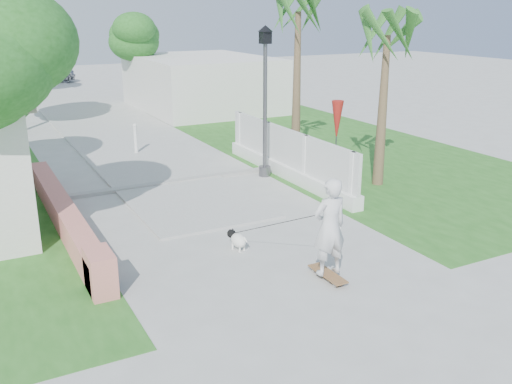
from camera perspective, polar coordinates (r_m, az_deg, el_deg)
ground at (r=11.63m, az=1.22°, el=-6.93°), size 90.00×90.00×0.00m
path_strip at (r=30.08m, az=-17.62°, el=7.74°), size 3.20×36.00×0.06m
curb at (r=16.78m, az=-8.69°, el=0.93°), size 6.50×0.25×0.10m
grass_right at (r=21.63m, az=7.31°, el=4.68°), size 8.00×20.00×0.01m
pink_wall at (r=13.70m, az=-18.42°, el=-2.55°), size 0.45×8.20×0.80m
lattice_fence at (r=17.15m, az=3.14°, el=3.19°), size 0.35×7.00×1.50m
building_right at (r=29.64m, az=-5.48°, el=10.83°), size 6.00×8.00×2.60m
street_lamp at (r=16.96m, az=0.91°, el=9.54°), size 0.44×0.44×4.44m
bollard at (r=20.42m, az=-11.96°, el=5.32°), size 0.14×0.14×1.09m
patio_umbrella at (r=17.24m, az=8.11°, el=7.01°), size 0.36×0.36×2.30m
tree_path_left at (r=25.34m, az=-23.50°, el=14.04°), size 3.40×3.40×5.23m
tree_path_right at (r=30.42m, az=-12.10°, el=14.86°), size 3.00×3.00×4.79m
palm_far at (r=18.50m, az=4.23°, el=16.59°), size 1.80×1.80×5.30m
palm_near at (r=16.31m, az=12.96°, el=14.18°), size 1.80×1.80×4.70m
skateboarder at (r=11.05m, az=3.22°, el=-3.38°), size 1.24×2.72×1.99m
dog at (r=12.09m, az=-1.89°, el=-4.74°), size 0.40×0.60×0.43m
parked_car at (r=42.16m, az=-21.03°, el=11.19°), size 5.19×2.93×1.67m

